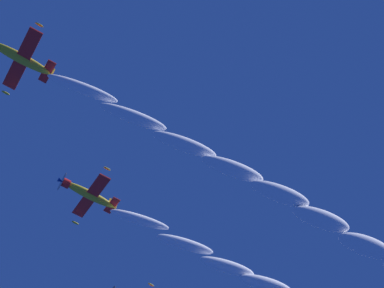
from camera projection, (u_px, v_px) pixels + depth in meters
airplane_lead at (18, 57)px, 72.42m from camera, size 7.53×7.93×2.71m
airplane_left_wingman at (88, 194)px, 84.15m from camera, size 7.54×7.91×2.84m
smoke_trail_lead at (300, 208)px, 78.98m from camera, size 43.01×28.61×8.03m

